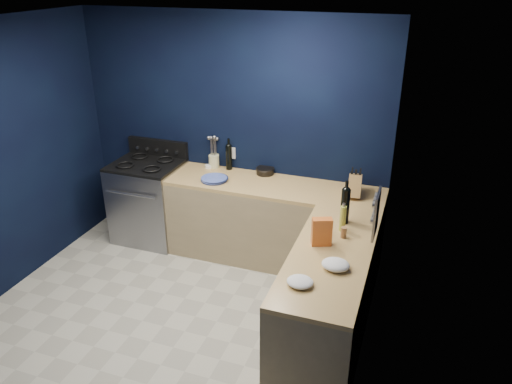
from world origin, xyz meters
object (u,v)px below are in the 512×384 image
at_px(gas_range, 149,202).
at_px(crouton_bag, 322,232).
at_px(plate_stack, 214,179).
at_px(knife_block, 355,186).
at_px(utensil_crock, 214,161).

xyz_separation_m(gas_range, crouton_bag, (2.26, -1.02, 0.56)).
bearing_deg(plate_stack, knife_block, 4.22).
bearing_deg(plate_stack, gas_range, 174.41).
height_order(plate_stack, utensil_crock, utensil_crock).
bearing_deg(utensil_crock, crouton_bag, -40.11).
distance_m(utensil_crock, crouton_bag, 2.00).
distance_m(utensil_crock, knife_block, 1.65).
relative_size(gas_range, crouton_bag, 3.85).
relative_size(utensil_crock, crouton_bag, 0.62).
bearing_deg(crouton_bag, plate_stack, 124.15).
height_order(utensil_crock, knife_block, knife_block).
bearing_deg(crouton_bag, utensil_crock, 118.18).
xyz_separation_m(utensil_crock, crouton_bag, (1.53, -1.29, 0.05)).
relative_size(plate_stack, utensil_crock, 1.90).
height_order(plate_stack, knife_block, knife_block).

